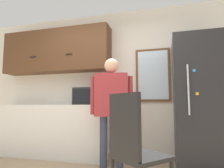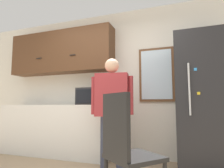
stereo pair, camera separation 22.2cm
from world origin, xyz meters
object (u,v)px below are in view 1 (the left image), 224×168
chair (133,145)px  refrigerator (202,102)px  person (111,101)px  microwave (89,96)px

chair → refrigerator: bearing=-82.0°
person → refrigerator: size_ratio=0.83×
microwave → chair: (1.01, -1.40, -0.53)m
refrigerator → chair: size_ratio=1.89×
person → chair: (0.47, -0.93, -0.44)m
microwave → refrigerator: bearing=-2.7°
chair → person: bearing=-23.4°
microwave → chair: bearing=-54.1°
person → refrigerator: bearing=6.8°
refrigerator → chair: 1.60m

